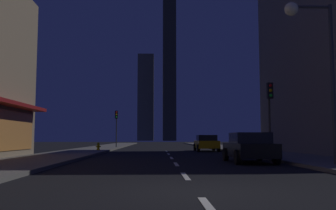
# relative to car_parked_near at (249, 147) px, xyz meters

# --- Properties ---
(ground_plane) EXTENTS (78.00, 136.00, 0.10)m
(ground_plane) POSITION_rel_car_parked_near_xyz_m (-3.60, 22.65, -0.79)
(ground_plane) COLOR black
(sidewalk_right) EXTENTS (4.00, 76.00, 0.15)m
(sidewalk_right) POSITION_rel_car_parked_near_xyz_m (3.40, 22.65, -0.67)
(sidewalk_right) COLOR #605E59
(sidewalk_right) RESTS_ON ground
(sidewalk_left) EXTENTS (4.00, 76.00, 0.15)m
(sidewalk_left) POSITION_rel_car_parked_near_xyz_m (-10.60, 22.65, -0.67)
(sidewalk_left) COLOR #605E59
(sidewalk_left) RESTS_ON ground
(lane_marking_center) EXTENTS (0.16, 28.20, 0.01)m
(lane_marking_center) POSITION_rel_car_parked_near_xyz_m (-3.60, 1.65, -0.73)
(lane_marking_center) COLOR silver
(lane_marking_center) RESTS_ON ground
(skyscraper_distant_tall) EXTENTS (6.72, 8.47, 36.40)m
(skyscraper_distant_tall) POSITION_rel_car_parked_near_xyz_m (-9.00, 137.06, 17.46)
(skyscraper_distant_tall) COLOR #635E4A
(skyscraper_distant_tall) RESTS_ON ground
(skyscraper_distant_mid) EXTENTS (5.27, 7.53, 62.29)m
(skyscraper_distant_mid) POSITION_rel_car_parked_near_xyz_m (0.77, 129.38, 30.41)
(skyscraper_distant_mid) COLOR #373429
(skyscraper_distant_mid) RESTS_ON ground
(car_parked_near) EXTENTS (1.98, 4.24, 1.45)m
(car_parked_near) POSITION_rel_car_parked_near_xyz_m (0.00, 0.00, 0.00)
(car_parked_near) COLOR black
(car_parked_near) RESTS_ON ground
(car_parked_far) EXTENTS (1.98, 4.24, 1.45)m
(car_parked_far) POSITION_rel_car_parked_near_xyz_m (0.00, 15.18, 0.00)
(car_parked_far) COLOR gold
(car_parked_far) RESTS_ON ground
(fire_hydrant_far_left) EXTENTS (0.42, 0.30, 0.65)m
(fire_hydrant_far_left) POSITION_rel_car_parked_near_xyz_m (-9.50, 14.09, -0.29)
(fire_hydrant_far_left) COLOR gold
(fire_hydrant_far_left) RESTS_ON sidewalk_left
(traffic_light_near_right) EXTENTS (0.32, 0.48, 4.20)m
(traffic_light_near_right) POSITION_rel_car_parked_near_xyz_m (1.90, 2.63, 2.45)
(traffic_light_near_right) COLOR #2D2D2D
(traffic_light_near_right) RESTS_ON sidewalk_right
(traffic_light_far_left) EXTENTS (0.32, 0.48, 4.20)m
(traffic_light_far_left) POSITION_rel_car_parked_near_xyz_m (-9.10, 24.42, 2.45)
(traffic_light_far_left) COLOR #2D2D2D
(traffic_light_far_left) RESTS_ON sidewalk_left
(street_lamp_right) EXTENTS (1.96, 0.56, 6.58)m
(street_lamp_right) POSITION_rel_car_parked_near_xyz_m (1.78, -3.32, 4.33)
(street_lamp_right) COLOR #38383D
(street_lamp_right) RESTS_ON sidewalk_right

